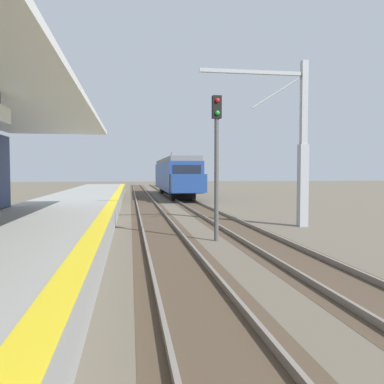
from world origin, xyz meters
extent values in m
cube|color=#999993|center=(-2.50, 16.00, 0.45)|extent=(5.00, 80.00, 0.90)
cube|color=yellow|center=(-0.25, 16.00, 0.90)|extent=(0.50, 80.00, 0.01)
cube|color=white|center=(-2.20, 10.36, 3.82)|extent=(0.08, 1.40, 0.36)
cylinder|color=#333333|center=(-2.20, 10.36, 4.14)|extent=(0.03, 0.03, 0.27)
cube|color=#4C3D2D|center=(1.90, 20.00, 0.00)|extent=(2.34, 120.00, 0.01)
cube|color=slate|center=(1.18, 20.00, 0.08)|extent=(0.08, 120.00, 0.15)
cube|color=slate|center=(2.62, 20.00, 0.08)|extent=(0.08, 120.00, 0.15)
cube|color=#4C3D2D|center=(5.30, 20.00, 0.00)|extent=(2.34, 120.00, 0.01)
cube|color=slate|center=(4.58, 20.00, 0.08)|extent=(0.08, 120.00, 0.15)
cube|color=slate|center=(6.02, 20.00, 0.08)|extent=(0.08, 120.00, 0.15)
cube|color=navy|center=(5.30, 42.39, 2.07)|extent=(2.90, 18.00, 2.70)
cube|color=slate|center=(5.30, 42.39, 3.64)|extent=(2.67, 18.00, 0.44)
cube|color=black|center=(5.30, 33.37, 2.48)|extent=(2.32, 0.06, 1.21)
cube|color=navy|center=(5.30, 32.59, 1.60)|extent=(2.78, 1.60, 1.49)
cube|color=black|center=(6.76, 42.39, 2.48)|extent=(0.04, 15.84, 0.86)
cylinder|color=#333333|center=(5.30, 45.99, 4.31)|extent=(0.06, 0.06, 0.90)
cube|color=black|center=(5.30, 36.54, 0.36)|extent=(2.17, 2.20, 0.72)
cube|color=black|center=(5.30, 48.24, 0.36)|extent=(2.17, 2.20, 0.72)
cylinder|color=#4C4C4C|center=(3.74, 14.85, 2.20)|extent=(0.16, 0.16, 4.40)
cube|color=black|center=(3.74, 14.85, 4.80)|extent=(0.32, 0.24, 0.80)
sphere|color=red|center=(3.74, 14.71, 5.02)|extent=(0.16, 0.16, 0.16)
sphere|color=green|center=(3.74, 14.71, 4.58)|extent=(0.16, 0.16, 0.16)
cube|color=#9EA3A8|center=(8.47, 18.07, 1.88)|extent=(0.40, 0.40, 3.75)
cube|color=#9EA3A8|center=(8.47, 18.07, 5.62)|extent=(0.28, 0.28, 3.75)
cube|color=#9EA3A8|center=(6.07, 18.07, 6.90)|extent=(4.80, 0.16, 0.16)
cylinder|color=#9EA3A8|center=(7.27, 18.07, 6.10)|extent=(2.47, 0.07, 1.60)
camera|label=1|loc=(0.67, 0.72, 2.48)|focal=37.63mm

